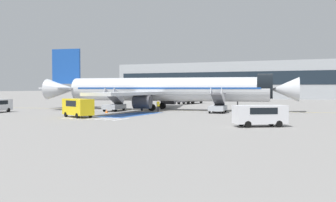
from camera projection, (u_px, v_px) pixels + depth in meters
name	position (u px, v px, depth m)	size (l,w,h in m)	color
ground_plane	(167.00, 110.00, 63.42)	(600.00, 600.00, 0.00)	gray
apron_leadline_yellow	(167.00, 110.00, 64.22)	(0.20, 76.71, 0.01)	gold
apron_stand_patch_blue	(131.00, 115.00, 53.79)	(4.05, 11.77, 0.01)	#2856A8
apron_walkway_bar_0	(71.00, 117.00, 48.71)	(0.44, 3.60, 0.01)	silver
apron_walkway_bar_1	(79.00, 118.00, 48.21)	(0.44, 3.60, 0.01)	silver
apron_walkway_bar_2	(87.00, 118.00, 47.70)	(0.44, 3.60, 0.01)	silver
apron_walkway_bar_3	(95.00, 118.00, 47.20)	(0.44, 3.60, 0.01)	silver
apron_walkway_bar_4	(104.00, 119.00, 46.69)	(0.44, 3.60, 0.01)	silver
apron_walkway_bar_5	(112.00, 119.00, 46.19)	(0.44, 3.60, 0.01)	silver
apron_walkway_bar_6	(121.00, 119.00, 45.68)	(0.44, 3.60, 0.01)	silver
airliner	(163.00, 89.00, 64.28)	(42.63, 34.59, 10.45)	silver
boarding_stairs_forward	(218.00, 106.00, 57.52)	(2.97, 5.48, 3.70)	#ADB2BA
boarding_stairs_aft	(114.00, 105.00, 61.84)	(2.97, 5.48, 3.65)	#ADB2BA
fuel_tanker	(190.00, 96.00, 89.41)	(3.37, 9.41, 3.69)	#38383D
service_van_1	(260.00, 114.00, 37.06)	(5.15, 4.33, 2.02)	silver
service_van_2	(78.00, 106.00, 48.69)	(5.12, 3.68, 2.30)	yellow
ground_crew_0	(158.00, 105.00, 59.73)	(0.38, 0.49, 1.74)	#2D2D33
ground_crew_1	(142.00, 105.00, 62.28)	(0.48, 0.45, 1.74)	#191E38
traffic_cone_0	(107.00, 111.00, 57.44)	(0.47, 0.47, 0.52)	orange
terminal_building	(242.00, 80.00, 135.86)	(91.55, 12.10, 12.40)	#9EA3A8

